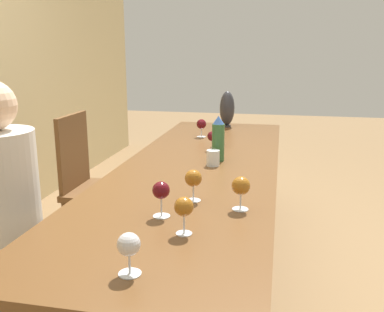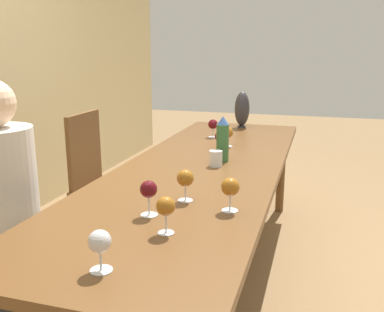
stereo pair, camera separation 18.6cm
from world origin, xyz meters
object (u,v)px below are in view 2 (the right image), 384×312
at_px(water_tumbler, 216,158).
at_px(wine_glass_2, 185,179).
at_px(wine_glass_3, 227,133).
at_px(wine_glass_1, 166,207).
at_px(water_bottle, 223,140).
at_px(wine_glass_6, 213,125).
at_px(wine_glass_4, 148,190).
at_px(wine_glass_7, 100,243).
at_px(person_near, 5,209).
at_px(wine_glass_5, 220,137).
at_px(vase, 242,109).
at_px(chair_far, 102,178).
at_px(wine_glass_0, 230,188).

xyz_separation_m(water_tumbler, wine_glass_2, (-0.59, -0.01, 0.05)).
bearing_deg(wine_glass_3, wine_glass_1, -176.54).
bearing_deg(water_bottle, wine_glass_2, 179.70).
bearing_deg(wine_glass_6, water_tumbler, -164.89).
height_order(wine_glass_1, wine_glass_6, wine_glass_1).
xyz_separation_m(water_bottle, wine_glass_4, (-0.90, 0.09, -0.03)).
distance_m(water_tumbler, wine_glass_2, 0.59).
distance_m(wine_glass_7, person_near, 0.88).
distance_m(water_tumbler, wine_glass_1, 0.93).
bearing_deg(wine_glass_6, wine_glass_2, -170.93).
relative_size(wine_glass_3, wine_glass_5, 1.08).
bearing_deg(water_tumbler, vase, 3.81).
height_order(water_tumbler, wine_glass_3, wine_glass_3).
distance_m(wine_glass_6, wine_glass_7, 2.02).
relative_size(wine_glass_4, wine_glass_5, 1.13).
xyz_separation_m(vase, wine_glass_6, (-0.47, 0.13, -0.06)).
distance_m(vase, wine_glass_1, 2.18).
bearing_deg(wine_glass_5, wine_glass_7, -179.52).
xyz_separation_m(wine_glass_4, chair_far, (1.06, 0.79, -0.33)).
bearing_deg(chair_far, wine_glass_2, -134.55).
bearing_deg(wine_glass_2, wine_glass_5, 4.24).
relative_size(wine_glass_6, wine_glass_7, 1.04).
height_order(wine_glass_1, wine_glass_3, wine_glass_1).
xyz_separation_m(water_bottle, water_tumbler, (-0.12, 0.01, -0.08)).
bearing_deg(wine_glass_0, wine_glass_3, 12.67).
xyz_separation_m(wine_glass_3, wine_glass_4, (-1.29, 0.04, 0.01)).
bearing_deg(wine_glass_3, wine_glass_7, 179.80).
xyz_separation_m(wine_glass_6, chair_far, (-0.50, 0.66, -0.32)).
height_order(wine_glass_1, wine_glass_2, wine_glass_2).
height_order(water_tumbler, wine_glass_0, wine_glass_0).
height_order(water_tumbler, wine_glass_2, wine_glass_2).
height_order(water_bottle, wine_glass_3, water_bottle).
bearing_deg(chair_far, vase, -39.05).
bearing_deg(wine_glass_3, person_near, 149.93).
height_order(water_bottle, wine_glass_4, water_bottle).
xyz_separation_m(water_tumbler, chair_far, (0.28, 0.87, -0.27)).
height_order(water_bottle, wine_glass_5, water_bottle).
bearing_deg(wine_glass_0, chair_far, 49.53).
bearing_deg(vase, wine_glass_2, -177.19).
distance_m(wine_glass_3, person_near, 1.48).
xyz_separation_m(water_tumbler, wine_glass_3, (0.51, 0.04, 0.05)).
xyz_separation_m(wine_glass_1, wine_glass_6, (1.71, 0.25, -0.01)).
distance_m(wine_glass_1, wine_glass_2, 0.34).
bearing_deg(wine_glass_2, wine_glass_1, -174.01).
relative_size(wine_glass_0, wine_glass_6, 1.05).
xyz_separation_m(wine_glass_4, person_near, (0.02, 0.70, -0.16)).
distance_m(wine_glass_2, wine_glass_3, 1.09).
bearing_deg(wine_glass_2, wine_glass_6, 9.07).
bearing_deg(wine_glass_6, wine_glass_5, -160.52).
height_order(wine_glass_1, chair_far, chair_far).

